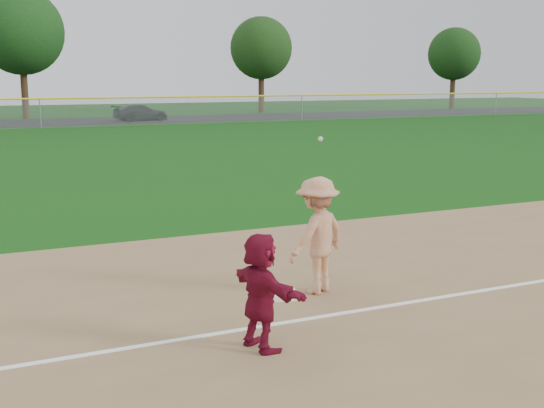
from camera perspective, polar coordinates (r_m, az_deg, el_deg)
name	(u,v)px	position (r m, az deg, el deg)	size (l,w,h in m)	color
ground	(311,300)	(10.96, 3.26, -8.03)	(160.00, 160.00, 0.00)	#0F440D
foul_line	(336,314)	(10.28, 5.35, -9.18)	(60.00, 0.10, 0.01)	white
parking_asphalt	(33,123)	(55.51, -19.38, 6.43)	(120.00, 10.00, 0.01)	black
first_base	(282,294)	(10.99, 0.88, -7.58)	(0.44, 0.44, 0.10)	white
base_runner	(261,291)	(8.80, -0.94, -7.33)	(1.43, 0.46, 1.54)	maroon
car_right	(141,113)	(55.88, -10.93, 7.52)	(1.78, 4.38, 1.27)	black
first_base_play	(317,235)	(11.05, 3.81, -2.62)	(1.41, 1.15, 2.55)	#AEAEB1
outfield_fence	(39,99)	(49.45, -18.88, 8.29)	(110.00, 0.12, 110.00)	#999EA0
tree_2	(21,32)	(60.99, -20.28, 13.35)	(7.00, 7.00, 10.58)	#362313
tree_3	(261,48)	(67.60, -0.91, 12.90)	(6.00, 6.00, 9.19)	#3A2115
tree_4	(454,54)	(77.69, 14.99, 12.02)	(5.60, 5.60, 8.67)	#372714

